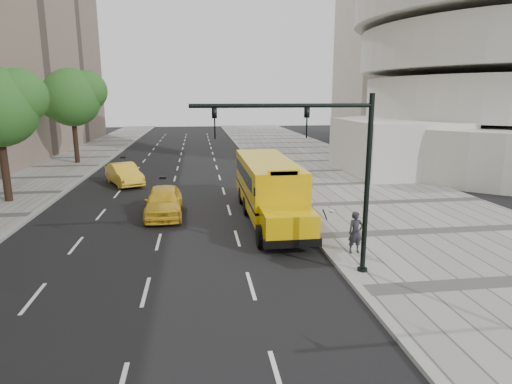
{
  "coord_description": "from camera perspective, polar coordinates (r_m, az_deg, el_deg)",
  "views": [
    {
      "loc": [
        0.84,
        -23.4,
        6.29
      ],
      "look_at": [
        3.5,
        -4.0,
        1.9
      ],
      "focal_mm": 30.0,
      "sensor_mm": 36.0,
      "label": 1
    }
  ],
  "objects": [
    {
      "name": "curb_museum",
      "position": [
        24.76,
        4.48,
        -1.94
      ],
      "size": [
        0.3,
        140.0,
        0.15
      ],
      "primitive_type": "cube",
      "color": "gray",
      "rests_on": "ground"
    },
    {
      "name": "school_bus",
      "position": [
        22.73,
        1.62,
        1.14
      ],
      "size": [
        2.96,
        11.56,
        3.19
      ],
      "color": "#DAAB04",
      "rests_on": "ground"
    },
    {
      "name": "guggenheim",
      "position": [
        51.22,
        27.86,
        19.43
      ],
      "size": [
        33.2,
        42.2,
        35.0
      ],
      "color": "silver",
      "rests_on": "ground"
    },
    {
      "name": "taxi_far",
      "position": [
        32.45,
        -17.17,
        2.29
      ],
      "size": [
        3.46,
        4.97,
        1.55
      ],
      "primitive_type": "imported",
      "rotation": [
        0.0,
        0.0,
        0.43
      ],
      "color": "yellow",
      "rests_on": "ground"
    },
    {
      "name": "sidewalk_museum",
      "position": [
        26.66,
        17.19,
        -1.42
      ],
      "size": [
        12.0,
        140.0,
        0.15
      ],
      "primitive_type": "cube",
      "color": "gray",
      "rests_on": "ground"
    },
    {
      "name": "traffic_signal",
      "position": [
        14.61,
        9.64,
        3.8
      ],
      "size": [
        6.18,
        0.36,
        6.4
      ],
      "color": "black",
      "rests_on": "ground"
    },
    {
      "name": "taxi_near",
      "position": [
        23.35,
        -12.19,
        -1.23
      ],
      "size": [
        2.01,
        4.8,
        1.62
      ],
      "primitive_type": "imported",
      "rotation": [
        0.0,
        0.0,
        0.02
      ],
      "color": "yellow",
      "rests_on": "ground"
    },
    {
      "name": "pedestrian",
      "position": [
        17.54,
        13.13,
        -5.26
      ],
      "size": [
        0.65,
        0.46,
        1.7
      ],
      "primitive_type": "imported",
      "rotation": [
        0.0,
        0.0,
        0.09
      ],
      "color": "#222227",
      "rests_on": "sidewalk_museum"
    },
    {
      "name": "curb_far",
      "position": [
        25.78,
        -27.62,
        -2.79
      ],
      "size": [
        0.3,
        140.0,
        0.15
      ],
      "primitive_type": "cube",
      "color": "gray",
      "rests_on": "ground"
    },
    {
      "name": "ground",
      "position": [
        24.25,
        -9.53,
        -2.58
      ],
      "size": [
        140.0,
        140.0,
        0.0
      ],
      "primitive_type": "plane",
      "color": "black",
      "rests_on": "ground"
    },
    {
      "name": "tree_c",
      "position": [
        43.61,
        -23.24,
        11.57
      ],
      "size": [
        5.92,
        5.26,
        8.83
      ],
      "color": "black",
      "rests_on": "ground"
    }
  ]
}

